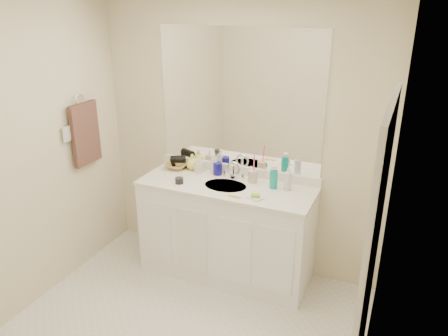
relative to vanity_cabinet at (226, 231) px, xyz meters
name	(u,v)px	position (x,y,z in m)	size (l,w,h in m)	color
wall_back	(239,140)	(0.00, 0.28, 0.77)	(2.60, 0.02, 2.40)	beige
wall_left	(10,167)	(-1.30, -1.02, 0.77)	(0.02, 2.60, 2.40)	beige
wall_right	(378,241)	(1.30, -1.02, 0.77)	(0.02, 2.60, 2.40)	beige
vanity_cabinet	(226,231)	(0.00, 0.00, 0.00)	(1.50, 0.55, 0.85)	white
countertop	(226,186)	(0.00, 0.00, 0.44)	(1.52, 0.57, 0.03)	white
backsplash	(238,170)	(0.00, 0.26, 0.50)	(1.52, 0.03, 0.08)	white
sink_basin	(225,187)	(0.00, -0.02, 0.44)	(0.37, 0.37, 0.02)	silver
faucet	(234,172)	(0.00, 0.16, 0.51)	(0.02, 0.02, 0.11)	silver
mirror	(239,100)	(0.00, 0.27, 1.14)	(1.48, 0.01, 1.20)	white
blue_mug	(218,169)	(-0.16, 0.18, 0.51)	(0.08, 0.08, 0.11)	navy
tan_cup	(253,176)	(0.19, 0.14, 0.51)	(0.08, 0.08, 0.11)	beige
toothbrush	(254,166)	(0.20, 0.14, 0.60)	(0.01, 0.01, 0.21)	#FF4375
mouthwash_bottle	(274,179)	(0.39, 0.10, 0.53)	(0.07, 0.07, 0.16)	#0D9C8F
clear_pump_bottle	(288,181)	(0.51, 0.11, 0.53)	(0.06, 0.06, 0.15)	silver
soap_dish	(255,198)	(0.32, -0.16, 0.46)	(0.11, 0.09, 0.01)	white
green_soap	(255,196)	(0.32, -0.16, 0.48)	(0.07, 0.05, 0.03)	#89C530
orange_comb	(234,197)	(0.15, -0.20, 0.46)	(0.12, 0.02, 0.00)	orange
dark_jar	(179,181)	(-0.38, -0.14, 0.48)	(0.07, 0.07, 0.05)	black
soap_bottle_white	(214,163)	(-0.21, 0.20, 0.55)	(0.07, 0.07, 0.19)	silver
soap_bottle_cream	(199,165)	(-0.33, 0.15, 0.53)	(0.07, 0.07, 0.15)	beige
soap_bottle_yellow	(192,162)	(-0.43, 0.20, 0.53)	(0.12, 0.12, 0.15)	#E6EC5B
wicker_basket	(177,165)	(-0.58, 0.17, 0.48)	(0.22, 0.22, 0.05)	tan
hair_dryer	(178,159)	(-0.56, 0.17, 0.54)	(0.07, 0.07, 0.14)	black
towel_ring	(80,100)	(-1.27, -0.25, 1.12)	(0.11, 0.11, 0.01)	silver
hand_towel	(85,134)	(-1.25, -0.25, 0.82)	(0.04, 0.32, 0.55)	#35211C
switch_plate	(67,134)	(-1.27, -0.45, 0.88)	(0.01, 0.09, 0.13)	silver
door	(364,307)	(1.29, -1.32, 0.57)	(0.02, 0.82, 2.00)	silver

